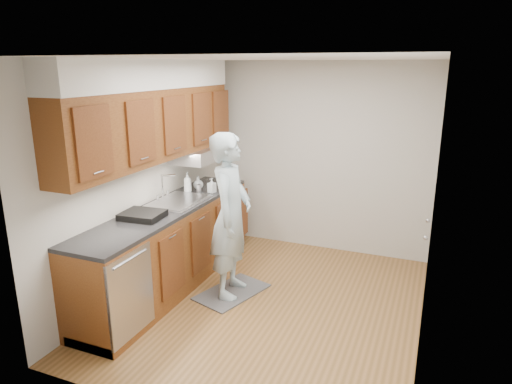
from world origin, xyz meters
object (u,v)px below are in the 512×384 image
at_px(person, 231,205).
at_px(soap_bottle_a, 187,182).
at_px(dish_rack, 142,215).
at_px(soap_bottle_b, 212,185).
at_px(soap_bottle_c, 198,183).
at_px(steel_can, 199,189).

distance_m(person, soap_bottle_a, 0.96).
bearing_deg(dish_rack, person, 29.45).
bearing_deg(soap_bottle_b, soap_bottle_c, 160.41).
distance_m(soap_bottle_a, dish_rack, 1.02).
height_order(soap_bottle_b, soap_bottle_c, soap_bottle_b).
height_order(person, soap_bottle_a, person).
relative_size(person, soap_bottle_c, 12.44).
height_order(person, steel_can, person).
bearing_deg(soap_bottle_a, soap_bottle_c, 80.31).
xyz_separation_m(soap_bottle_b, steel_can, (-0.13, -0.08, -0.03)).
bearing_deg(soap_bottle_a, person, -31.79).
bearing_deg(steel_can, soap_bottle_c, 121.34).
bearing_deg(soap_bottle_c, soap_bottle_b, -19.59).
xyz_separation_m(soap_bottle_b, soap_bottle_c, (-0.24, 0.08, -0.01)).
relative_size(soap_bottle_a, steel_can, 2.33).
xyz_separation_m(person, steel_can, (-0.68, 0.54, -0.03)).
bearing_deg(soap_bottle_c, dish_rack, -88.50).
bearing_deg(dish_rack, soap_bottle_c, 86.98).
xyz_separation_m(soap_bottle_a, steel_can, (0.14, 0.03, -0.07)).
height_order(soap_bottle_a, soap_bottle_b, soap_bottle_a).
xyz_separation_m(soap_bottle_a, dish_rack, (0.07, -1.01, -0.10)).
relative_size(person, dish_rack, 4.95).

